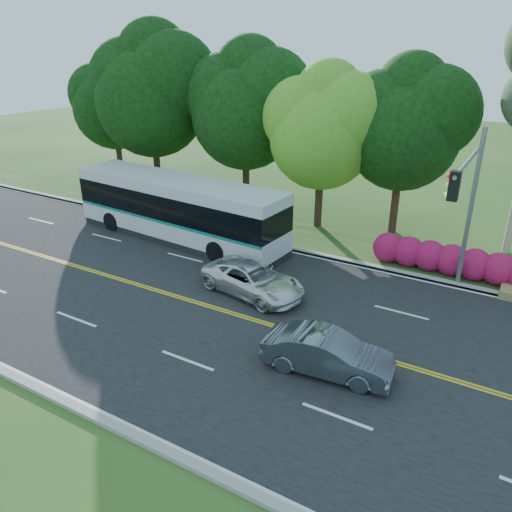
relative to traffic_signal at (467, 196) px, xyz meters
The scene contains 12 objects.
ground 9.65m from the traffic_signal, 140.23° to the right, with size 120.00×120.00×0.00m, color #1F4717.
road 9.65m from the traffic_signal, 140.23° to the right, with size 60.00×14.00×0.02m, color black.
curb_north 8.15m from the traffic_signal, 164.96° to the left, with size 60.00×0.30×0.15m, color #9E988E.
curb_south 14.86m from the traffic_signal, 117.35° to the right, with size 60.00×0.30×0.15m, color #9E988E.
grass_verge 8.74m from the traffic_signal, 151.03° to the left, with size 60.00×4.00×0.10m, color #1F4717.
lane_markings 9.71m from the traffic_signal, 140.63° to the right, with size 57.60×13.82×0.00m.
tree_row 13.61m from the traffic_signal, 150.00° to the left, with size 44.70×9.10×13.84m.
bougainvillea_hedge 4.86m from the traffic_signal, 75.94° to the left, with size 9.50×2.25×1.50m.
traffic_signal is the anchor object (origin of this frame).
transit_bus 14.65m from the traffic_signal, behind, with size 13.02×3.79×3.36m.
sedan 8.48m from the traffic_signal, 110.23° to the right, with size 1.49×4.28×1.41m, color slate.
suv 9.22m from the traffic_signal, 155.15° to the right, with size 2.19×4.74×1.32m, color white.
Camera 1 is at (8.75, -14.68, 10.24)m, focal length 35.00 mm.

